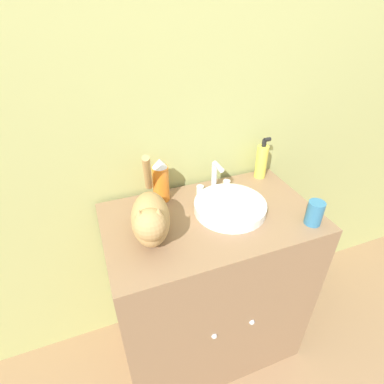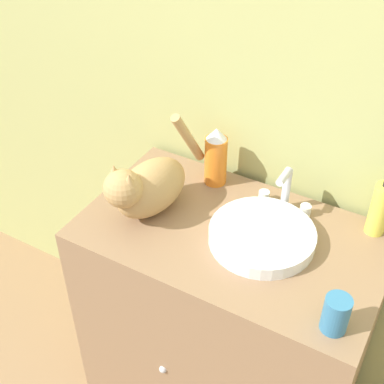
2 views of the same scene
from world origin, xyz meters
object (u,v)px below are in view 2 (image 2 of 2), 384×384
(soap_bottle, at_px, (380,208))
(spray_bottle, at_px, (216,157))
(cat, at_px, (147,186))
(cup, at_px, (336,314))

(soap_bottle, relative_size, spray_bottle, 1.03)
(cat, relative_size, cup, 3.92)
(cat, distance_m, cup, 0.60)
(soap_bottle, distance_m, cup, 0.37)
(cat, height_order, cup, cat)
(spray_bottle, xyz_separation_m, cup, (0.49, -0.35, -0.04))
(spray_bottle, bearing_deg, cup, -35.96)
(soap_bottle, distance_m, spray_bottle, 0.49)
(cup, bearing_deg, cat, 167.29)
(spray_bottle, bearing_deg, cat, -114.04)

